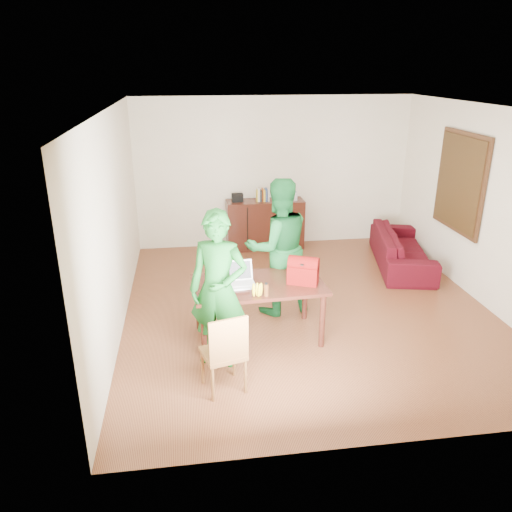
{
  "coord_description": "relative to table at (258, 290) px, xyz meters",
  "views": [
    {
      "loc": [
        -1.59,
        -6.13,
        3.2
      ],
      "look_at": [
        -0.79,
        -0.51,
        1.01
      ],
      "focal_mm": 35.0,
      "sensor_mm": 36.0,
      "label": 1
    }
  ],
  "objects": [
    {
      "name": "room",
      "position": [
        0.8,
        0.84,
        0.66
      ],
      "size": [
        5.2,
        5.7,
        2.9
      ],
      "color": "#462011",
      "rests_on": "ground"
    },
    {
      "name": "table",
      "position": [
        0.0,
        0.0,
        0.0
      ],
      "size": [
        1.62,
        0.97,
        0.74
      ],
      "rotation": [
        0.0,
        0.0,
        0.06
      ],
      "color": "black",
      "rests_on": "ground"
    },
    {
      "name": "chair",
      "position": [
        -0.51,
        -1.01,
        -0.38
      ],
      "size": [
        0.5,
        0.48,
        0.9
      ],
      "rotation": [
        0.0,
        0.0,
        0.26
      ],
      "color": "brown",
      "rests_on": "ground"
    },
    {
      "name": "person_near",
      "position": [
        -0.51,
        -0.46,
        0.25
      ],
      "size": [
        0.76,
        0.62,
        1.79
      ],
      "primitive_type": "imported",
      "rotation": [
        0.0,
        0.0,
        -0.34
      ],
      "color": "#125119",
      "rests_on": "ground"
    },
    {
      "name": "person_far",
      "position": [
        0.37,
        0.69,
        0.28
      ],
      "size": [
        1.01,
        0.85,
        1.86
      ],
      "primitive_type": "imported",
      "rotation": [
        0.0,
        0.0,
        3.32
      ],
      "color": "#145A25",
      "rests_on": "ground"
    },
    {
      "name": "laptop",
      "position": [
        -0.23,
        -0.05,
        0.14
      ],
      "size": [
        0.39,
        0.28,
        0.26
      ],
      "rotation": [
        0.0,
        0.0,
        0.07
      ],
      "color": "white",
      "rests_on": "table"
    },
    {
      "name": "bananas",
      "position": [
        -0.06,
        -0.34,
        0.12
      ],
      "size": [
        0.18,
        0.14,
        0.06
      ],
      "primitive_type": null,
      "rotation": [
        0.0,
        0.0,
        -0.28
      ],
      "color": "yellow",
      "rests_on": "table"
    },
    {
      "name": "bottle",
      "position": [
        0.04,
        -0.35,
        0.17
      ],
      "size": [
        0.07,
        0.07,
        0.16
      ],
      "primitive_type": "cylinder",
      "rotation": [
        0.0,
        0.0,
        0.34
      ],
      "color": "#5D3015",
      "rests_on": "table"
    },
    {
      "name": "red_bag",
      "position": [
        0.53,
        -0.06,
        0.22
      ],
      "size": [
        0.41,
        0.34,
        0.26
      ],
      "primitive_type": "cube",
      "rotation": [
        0.0,
        0.0,
        -0.42
      ],
      "color": "#6F0D07",
      "rests_on": "table"
    },
    {
      "name": "sofa",
      "position": [
        2.74,
        2.03,
        -0.35
      ],
      "size": [
        1.22,
        2.15,
        0.59
      ],
      "primitive_type": "imported",
      "rotation": [
        0.0,
        0.0,
        1.35
      ],
      "color": "#3C0712",
      "rests_on": "ground"
    }
  ]
}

